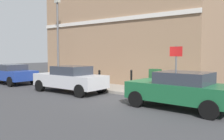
{
  "coord_description": "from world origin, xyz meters",
  "views": [
    {
      "loc": [
        -8.9,
        -6.05,
        2.13
      ],
      "look_at": [
        1.44,
        2.23,
        1.2
      ],
      "focal_mm": 38.84,
      "sensor_mm": 36.0,
      "label": 1
    }
  ],
  "objects": [
    {
      "name": "car_blue",
      "position": [
        -0.23,
        9.98,
        0.72
      ],
      "size": [
        1.91,
        4.26,
        1.35
      ],
      "rotation": [
        0.0,
        0.0,
        1.56
      ],
      "color": "navy",
      "rests_on": "ground"
    },
    {
      "name": "utility_cabinet",
      "position": [
        2.32,
        0.05,
        0.68
      ],
      "size": [
        0.46,
        0.61,
        1.15
      ],
      "color": "#1E4C28",
      "rests_on": "sidewalk"
    },
    {
      "name": "lamppost",
      "position": [
        2.24,
        7.83,
        3.3
      ],
      "size": [
        0.2,
        0.44,
        5.72
      ],
      "color": "#59595B",
      "rests_on": "sidewalk"
    },
    {
      "name": "ground",
      "position": [
        0.0,
        0.0,
        0.0
      ],
      "size": [
        80.0,
        80.0,
        0.0
      ],
      "primitive_type": "plane",
      "color": "#38383A"
    },
    {
      "name": "street_sign",
      "position": [
        1.34,
        -1.52,
        1.66
      ],
      "size": [
        0.08,
        0.6,
        2.3
      ],
      "color": "#59595B",
      "rests_on": "sidewalk"
    },
    {
      "name": "car_silver",
      "position": [
        -0.17,
        3.85,
        0.74
      ],
      "size": [
        1.89,
        4.24,
        1.43
      ],
      "rotation": [
        0.0,
        0.0,
        1.6
      ],
      "color": "#B7B7BC",
      "rests_on": "ground"
    },
    {
      "name": "corner_building",
      "position": [
        6.77,
        4.18,
        3.67
      ],
      "size": [
        7.25,
        12.36,
        7.35
      ],
      "color": "#937256",
      "rests_on": "ground"
    },
    {
      "name": "bollard_near_cabinet",
      "position": [
        2.42,
        1.61,
        0.7
      ],
      "size": [
        0.14,
        0.14,
        1.04
      ],
      "color": "black",
      "rests_on": "sidewalk"
    },
    {
      "name": "car_green",
      "position": [
        -0.13,
        -2.36,
        0.75
      ],
      "size": [
        1.94,
        3.95,
        1.42
      ],
      "rotation": [
        0.0,
        0.0,
        1.55
      ],
      "color": "#195933",
      "rests_on": "ground"
    },
    {
      "name": "bollard_far_kerb",
      "position": [
        1.19,
        2.93,
        0.7
      ],
      "size": [
        0.14,
        0.14,
        1.04
      ],
      "color": "black",
      "rests_on": "sidewalk"
    },
    {
      "name": "sidewalk",
      "position": [
        2.07,
        6.0,
        0.07
      ],
      "size": [
        2.26,
        30.0,
        0.15
      ],
      "primitive_type": "cube",
      "color": "gray",
      "rests_on": "ground"
    }
  ]
}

